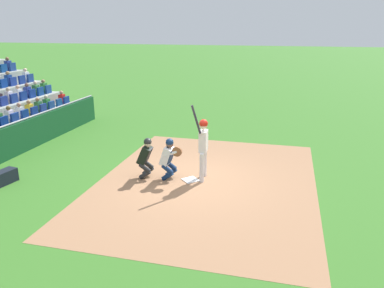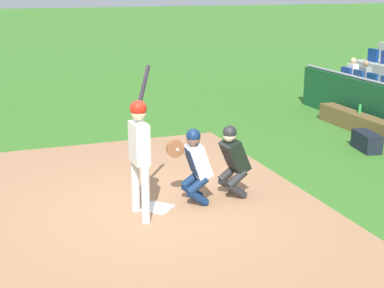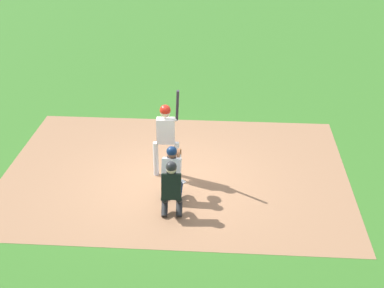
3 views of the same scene
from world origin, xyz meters
The scene contains 6 objects.
ground_plane centered at (0.00, 0.00, 0.00)m, with size 160.00×160.00×0.00m, color #387226.
infield_dirt_patch centered at (0.00, 0.50, 0.00)m, with size 8.51×6.36×0.01m, color #A37451.
home_plate_marker centered at (0.00, 0.00, 0.02)m, with size 0.44×0.44×0.02m, color white.
batter_at_plate centered at (-0.20, 0.34, 1.18)m, with size 0.69×0.44×2.36m.
catcher_crouching centered at (0.04, -0.66, 0.73)m, with size 0.48×0.72×1.31m.
home_plate_umpire centered at (0.10, -1.38, 0.70)m, with size 0.48×0.48×1.29m.
Camera 3 is at (1.28, -11.75, 6.96)m, focal length 52.82 mm.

